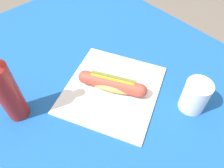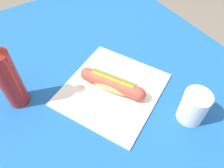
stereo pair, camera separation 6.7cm
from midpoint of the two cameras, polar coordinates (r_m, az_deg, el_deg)
ground_plane at (r=1.38m, az=-3.53°, el=-20.89°), size 6.00×6.00×0.00m
dining_table at (r=0.81m, az=-5.71°, el=-6.47°), size 1.20×0.98×0.76m
paper_wrapper at (r=0.69m, az=-2.77°, el=-1.58°), size 0.38×0.39×0.01m
hot_dog at (r=0.67m, az=-2.83°, el=-0.08°), size 0.19×0.13×0.05m
soda_bottle at (r=0.63m, az=-28.55°, el=-1.41°), size 0.06×0.06×0.25m
drinking_cup at (r=0.65m, az=17.93°, el=-3.16°), size 0.07×0.07×0.10m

